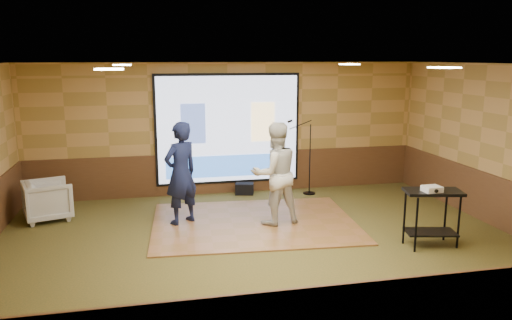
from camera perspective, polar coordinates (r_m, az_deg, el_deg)
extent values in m
plane|color=#333E1C|center=(8.49, 0.68, -9.80)|extent=(9.00, 9.00, 0.00)
cube|color=tan|center=(11.46, -3.23, 3.58)|extent=(9.00, 0.04, 3.00)
cube|color=tan|center=(4.84, 10.13, -7.95)|extent=(9.00, 0.04, 3.00)
cube|color=tan|center=(10.07, 26.55, 1.24)|extent=(0.04, 7.00, 3.00)
cube|color=silver|center=(7.91, 0.74, 10.88)|extent=(9.00, 7.00, 0.04)
cube|color=#51301B|center=(11.63, -3.15, -1.44)|extent=(9.00, 0.04, 0.95)
cube|color=#51301B|center=(10.27, 25.94, -4.40)|extent=(0.04, 7.00, 0.95)
cube|color=black|center=(11.41, -3.19, 3.55)|extent=(3.32, 0.03, 2.52)
cube|color=#B2BFE1|center=(11.38, -3.16, 3.53)|extent=(3.20, 0.02, 2.40)
cube|color=#3C4D84|center=(11.25, -7.20, 4.13)|extent=(0.55, 0.01, 0.90)
cube|color=#F1D18C|center=(11.50, 0.79, 4.38)|extent=(0.55, 0.01, 0.90)
cube|color=blue|center=(11.51, -3.10, -0.67)|extent=(2.88, 0.01, 0.50)
cube|color=#FFE6BF|center=(9.51, -15.07, 10.45)|extent=(0.32, 0.32, 0.02)
cube|color=#FFE6BF|center=(10.30, 10.63, 10.71)|extent=(0.32, 0.32, 0.02)
cube|color=#FFE6BF|center=(6.22, -16.42, 9.92)|extent=(0.32, 0.32, 0.02)
cube|color=#FFE6BF|center=(7.37, 20.72, 9.85)|extent=(0.32, 0.32, 0.02)
cube|color=#8F5C34|center=(9.59, -0.21, -7.16)|extent=(4.02, 3.18, 0.03)
imported|color=#13193D|center=(9.39, -8.59, -1.49)|extent=(0.84, 0.77, 1.93)
imported|color=beige|center=(9.27, 2.18, -1.56)|extent=(1.04, 0.88, 1.92)
cylinder|color=black|center=(8.50, 17.85, -7.09)|extent=(0.04, 0.04, 0.91)
cylinder|color=black|center=(8.90, 22.17, -6.55)|extent=(0.04, 0.04, 0.91)
cylinder|color=black|center=(8.82, 16.60, -6.33)|extent=(0.04, 0.04, 0.91)
cylinder|color=black|center=(9.20, 20.83, -5.86)|extent=(0.04, 0.04, 0.91)
cube|color=black|center=(8.72, 19.61, -3.44)|extent=(0.91, 0.48, 0.05)
cube|color=black|center=(8.92, 19.30, -7.78)|extent=(0.82, 0.43, 0.03)
cube|color=white|center=(8.60, 19.47, -3.13)|extent=(0.29, 0.25, 0.09)
cylinder|color=black|center=(11.67, 6.09, -3.79)|extent=(0.28, 0.28, 0.02)
cylinder|color=black|center=(11.49, 6.17, 0.06)|extent=(0.02, 0.02, 1.62)
cylinder|color=black|center=(11.28, 5.12, 4.04)|extent=(0.51, 0.02, 0.20)
cylinder|color=black|center=(11.20, 3.91, 4.45)|extent=(0.12, 0.05, 0.08)
imported|color=gray|center=(10.51, -22.70, -4.25)|extent=(1.06, 1.05, 0.78)
cube|color=black|center=(11.55, -1.32, -3.29)|extent=(0.47, 0.37, 0.26)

